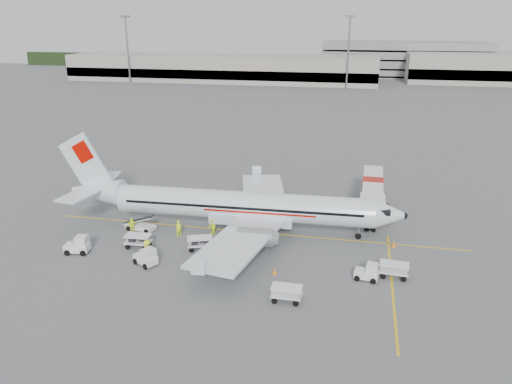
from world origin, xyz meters
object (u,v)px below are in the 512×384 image
(jet_bridge, at_px, (372,196))
(belt_loader, at_px, (140,220))
(tug_aft, at_px, (77,244))
(tug_mid, at_px, (145,256))
(tug_fore, at_px, (367,271))
(aircraft, at_px, (243,187))

(jet_bridge, relative_size, belt_loader, 3.65)
(jet_bridge, xyz_separation_m, tug_aft, (-27.65, -16.69, -1.16))
(tug_aft, bearing_deg, belt_loader, 50.51)
(belt_loader, xyz_separation_m, tug_mid, (3.74, -7.19, -0.30))
(tug_fore, bearing_deg, aircraft, 157.28)
(aircraft, bearing_deg, tug_fore, -33.85)
(belt_loader, bearing_deg, tug_fore, -3.16)
(jet_bridge, xyz_separation_m, tug_mid, (-20.23, -17.57, -1.18))
(tug_mid, height_order, tug_aft, tug_aft)
(aircraft, xyz_separation_m, tug_mid, (-6.99, -9.33, -4.04))
(belt_loader, bearing_deg, tug_aft, -109.47)
(jet_bridge, xyz_separation_m, tug_fore, (-0.45, -16.20, -1.26))
(tug_fore, bearing_deg, tug_aft, -169.78)
(aircraft, xyz_separation_m, tug_fore, (12.79, -7.96, -4.11))
(tug_mid, bearing_deg, tug_aft, -157.25)
(aircraft, xyz_separation_m, jet_bridge, (13.24, 8.23, -2.85))
(tug_fore, xyz_separation_m, tug_aft, (-27.20, -0.49, 0.10))
(tug_fore, distance_m, tug_aft, 27.21)
(tug_fore, bearing_deg, jet_bridge, 97.58)
(jet_bridge, height_order, belt_loader, jet_bridge)
(aircraft, xyz_separation_m, belt_loader, (-10.73, -2.14, -3.74))
(belt_loader, bearing_deg, tug_mid, -51.76)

